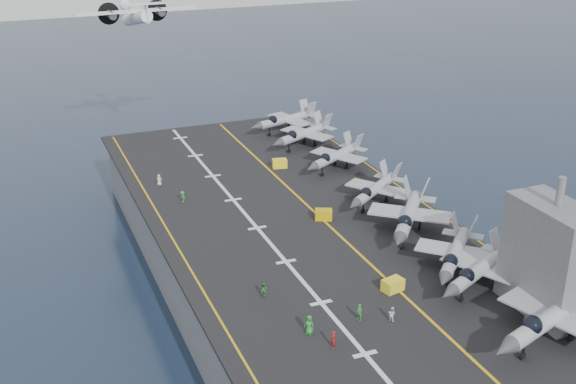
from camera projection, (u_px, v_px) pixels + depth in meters
name	position (u px, v px, depth m)	size (l,w,h in m)	color
ground	(299.00, 288.00, 100.30)	(500.00, 500.00, 0.00)	#142135
hull	(299.00, 256.00, 98.37)	(36.00, 90.00, 10.00)	#56595E
flight_deck	(299.00, 222.00, 96.35)	(38.00, 92.00, 0.40)	black
foul_line	(320.00, 217.00, 97.32)	(0.35, 90.00, 0.02)	gold
landing_centerline	(257.00, 228.00, 94.17)	(0.50, 90.00, 0.02)	silver
deck_edge_port	(175.00, 242.00, 90.33)	(0.25, 90.00, 0.02)	gold
deck_edge_stbd	(419.00, 200.00, 102.73)	(0.25, 90.00, 0.02)	gold
island_superstructure	(552.00, 246.00, 73.01)	(5.00, 10.00, 15.00)	#56595E
fighter_jet_0	(552.00, 315.00, 69.62)	(19.15, 15.75, 5.72)	#939AA4
fighter_jet_1	(481.00, 268.00, 79.17)	(16.76, 14.59, 4.89)	#9EA6B0
fighter_jet_2	(455.00, 252.00, 82.73)	(16.42, 16.49, 4.85)	gray
fighter_jet_3	(409.00, 214.00, 91.68)	(18.05, 18.72, 5.44)	#979FA7
fighter_jet_4	(375.00, 188.00, 100.64)	(16.10, 15.09, 4.66)	#9CA4AC
fighter_jet_6	(336.00, 155.00, 113.11)	(16.21, 14.59, 4.69)	#999FA8
fighter_jet_7	(304.00, 133.00, 123.08)	(16.86, 14.78, 4.91)	#9CA3AE
fighter_jet_8	(286.00, 119.00, 130.68)	(16.24, 13.10, 4.90)	#A0A6AF
tow_cart_a	(393.00, 285.00, 79.26)	(2.58, 1.99, 1.38)	yellow
tow_cart_b	(324.00, 215.00, 96.46)	(2.67, 2.27, 1.36)	#C2A306
tow_cart_c	(280.00, 163.00, 114.47)	(2.53, 1.92, 1.36)	yellow
crew_0	(309.00, 325.00, 71.41)	(1.44, 1.46, 2.05)	#268C33
crew_1	(333.00, 340.00, 69.23)	(0.82, 1.15, 1.83)	#B21919
crew_2	(264.00, 290.00, 78.00)	(1.21, 1.10, 1.68)	#237C25
crew_3	(183.00, 197.00, 101.70)	(0.81, 1.08, 1.64)	green
crew_5	(159.00, 180.00, 107.51)	(1.12, 0.84, 1.69)	silver
crew_6	(359.00, 312.00, 73.74)	(1.11, 1.28, 1.80)	#278533
crew_7	(392.00, 314.00, 73.65)	(1.03, 1.15, 1.60)	white
transport_plane	(137.00, 18.00, 134.89)	(23.64, 16.95, 5.35)	silver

